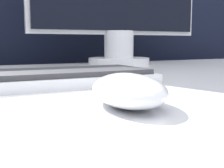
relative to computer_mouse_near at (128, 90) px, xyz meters
name	(u,v)px	position (x,y,z in m)	size (l,w,h in m)	color
partition_panel	(16,89)	(0.02, 0.82, -0.11)	(5.00, 0.03, 1.31)	black
computer_mouse_near	(128,90)	(0.00, 0.00, 0.00)	(0.10, 0.14, 0.03)	white
keyboard	(38,79)	(-0.05, 0.19, -0.01)	(0.37, 0.14, 0.02)	white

